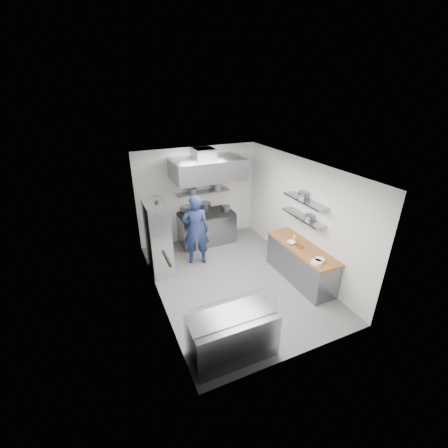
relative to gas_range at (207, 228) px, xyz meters
name	(u,v)px	position (x,y,z in m)	size (l,w,h in m)	color
floor	(234,280)	(-0.10, -2.10, -0.45)	(5.00, 5.00, 0.00)	slate
ceiling	(236,167)	(-0.10, -2.10, 2.35)	(5.00, 5.00, 0.00)	silver
wall_back	(198,195)	(-0.10, 0.40, 0.95)	(3.60, 0.02, 2.80)	white
wall_front	(304,292)	(-0.10, -4.60, 0.95)	(3.60, 0.02, 2.80)	white
wall_left	(155,244)	(-1.90, -2.10, 0.95)	(5.00, 0.02, 2.80)	white
wall_right	(300,215)	(1.70, -2.10, 0.95)	(5.00, 0.02, 2.80)	white
gas_range	(207,228)	(0.00, 0.00, 0.00)	(1.60, 0.80, 0.90)	gray
cooktop	(206,214)	(0.00, 0.00, 0.48)	(1.57, 0.78, 0.06)	black
stock_pot_left	(187,209)	(-0.51, 0.22, 0.61)	(0.31, 0.31, 0.20)	slate
stock_pot_mid	(205,206)	(0.03, 0.20, 0.63)	(0.36, 0.36, 0.24)	slate
stock_pot_right	(226,208)	(0.58, -0.11, 0.59)	(0.25, 0.25, 0.16)	slate
over_range_shelf	(203,192)	(0.00, 0.24, 1.07)	(1.60, 0.30, 0.04)	gray
shelf_pot_a	(192,192)	(-0.37, 0.08, 1.18)	(0.24, 0.24, 0.18)	slate
shelf_pot_b	(217,186)	(0.41, 0.18, 1.20)	(0.29, 0.29, 0.22)	slate
extractor_hood	(207,169)	(0.00, -0.18, 1.85)	(1.90, 1.15, 0.55)	gray
hood_duct	(204,153)	(0.00, 0.05, 2.23)	(0.55, 0.55, 0.24)	slate
red_firebox	(156,201)	(-1.35, 0.34, 0.97)	(0.22, 0.10, 0.26)	red
chef	(196,230)	(-0.65, -0.95, 0.50)	(0.69, 0.45, 1.90)	navy
wire_rack	(158,238)	(-1.63, -0.96, 0.48)	(0.50, 0.90, 1.85)	silver
rack_bin_a	(160,246)	(-1.63, -1.13, 0.35)	(0.15, 0.19, 0.17)	white
rack_bin_b	(154,220)	(-1.63, -0.66, 0.85)	(0.14, 0.18, 0.16)	yellow
rack_jar	(157,205)	(-1.58, -0.98, 1.35)	(0.10, 0.10, 0.18)	black
knife_strip	(167,258)	(-1.88, -3.00, 1.10)	(0.04, 0.55, 0.05)	black
prep_counter_base	(300,264)	(1.38, -2.70, -0.03)	(0.62, 2.00, 0.84)	gray
prep_counter_top	(302,248)	(1.38, -2.70, 0.42)	(0.65, 2.04, 0.06)	olive
plate_stack_a	(319,260)	(1.30, -3.38, 0.48)	(0.22, 0.22, 0.06)	white
plate_stack_b	(316,262)	(1.18, -3.43, 0.48)	(0.23, 0.23, 0.06)	white
copper_pan	(299,247)	(1.27, -2.72, 0.48)	(0.16, 0.16, 0.06)	orange
squeeze_bottle	(294,239)	(1.31, -2.44, 0.54)	(0.06, 0.06, 0.18)	yellow
mixing_bowl	(291,243)	(1.22, -2.47, 0.47)	(0.20, 0.20, 0.05)	white
wall_shelf_lower	(303,217)	(1.54, -2.40, 1.05)	(0.30, 1.30, 0.04)	gray
wall_shelf_upper	(305,201)	(1.54, -2.40, 1.47)	(0.30, 1.30, 0.04)	gray
shelf_pot_c	(310,216)	(1.61, -2.56, 1.12)	(0.23, 0.23, 0.10)	slate
shelf_pot_d	(304,194)	(1.62, -2.24, 1.56)	(0.27, 0.27, 0.14)	slate
display_case	(232,336)	(-1.10, -4.10, -0.03)	(1.50, 0.70, 0.85)	gray
display_glass	(236,311)	(-1.10, -4.22, 0.62)	(1.47, 0.02, 0.45)	silver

